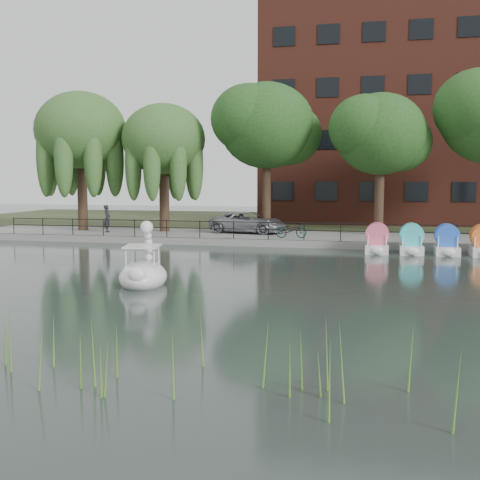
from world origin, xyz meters
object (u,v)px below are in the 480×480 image
(minivan, at_px, (248,221))
(swan_boat, at_px, (143,271))
(pedestrian, at_px, (107,217))
(bicycle, at_px, (291,229))

(minivan, relative_size, swan_boat, 1.87)
(swan_boat, bearing_deg, pedestrian, 107.54)
(bicycle, bearing_deg, minivan, 39.34)
(minivan, height_order, swan_boat, swan_boat)
(pedestrian, bearing_deg, bicycle, -106.89)
(bicycle, xyz_separation_m, swan_boat, (-3.33, -14.13, -0.41))
(minivan, height_order, pedestrian, pedestrian)
(minivan, xyz_separation_m, bicycle, (3.06, -2.46, -0.26))
(minivan, distance_m, bicycle, 3.94)
(minivan, bearing_deg, pedestrian, 109.31)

